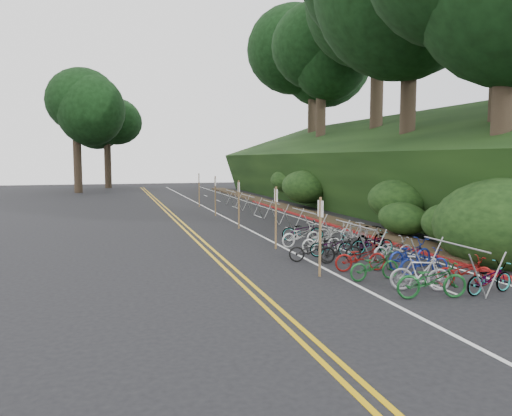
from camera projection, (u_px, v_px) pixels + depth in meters
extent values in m
plane|color=black|center=(309.00, 279.00, 15.04)|extent=(120.00, 120.00, 0.00)
cube|color=gold|center=(189.00, 234.00, 23.99)|extent=(0.12, 80.00, 0.01)
cube|color=gold|center=(195.00, 233.00, 24.08)|extent=(0.12, 80.00, 0.01)
cube|color=silver|center=(252.00, 231.00, 24.87)|extent=(0.12, 80.00, 0.01)
cube|color=silver|center=(329.00, 228.00, 26.04)|extent=(0.12, 80.00, 0.01)
cube|color=silver|center=(439.00, 287.00, 13.99)|extent=(0.10, 1.60, 0.01)
cube|color=silver|center=(344.00, 250.00, 19.72)|extent=(0.10, 1.60, 0.01)
cube|color=silver|center=(291.00, 229.00, 25.45)|extent=(0.10, 1.60, 0.01)
cube|color=silver|center=(258.00, 216.00, 31.19)|extent=(0.10, 1.60, 0.01)
cube|color=silver|center=(235.00, 207.00, 36.92)|extent=(0.10, 1.60, 0.01)
cube|color=silver|center=(218.00, 201.00, 42.65)|extent=(0.10, 1.60, 0.01)
cube|color=silver|center=(206.00, 196.00, 48.38)|extent=(0.10, 1.60, 0.01)
cube|color=maroon|center=(322.00, 222.00, 28.08)|extent=(0.25, 28.00, 0.10)
cube|color=black|center=(362.00, 169.00, 39.53)|extent=(12.32, 44.00, 9.11)
cube|color=#382819|center=(277.00, 205.00, 37.83)|extent=(1.40, 44.00, 0.16)
ellipsoid|color=#284C19|center=(449.00, 223.00, 19.80)|extent=(2.00, 2.80, 1.60)
ellipsoid|color=#284C19|center=(398.00, 200.00, 24.75)|extent=(2.60, 3.64, 2.08)
ellipsoid|color=#284C19|center=(362.00, 185.00, 30.77)|extent=(2.20, 3.08, 1.76)
ellipsoid|color=#284C19|center=(304.00, 187.00, 36.16)|extent=(3.00, 4.20, 2.40)
ellipsoid|color=#284C19|center=(286.00, 181.00, 42.07)|extent=(2.40, 3.36, 1.92)
ellipsoid|color=#284C19|center=(284.00, 171.00, 46.19)|extent=(2.80, 3.92, 2.24)
ellipsoid|color=#284C19|center=(402.00, 218.00, 22.63)|extent=(1.80, 2.52, 1.44)
ellipsoid|color=#284C19|center=(345.00, 173.00, 34.76)|extent=(3.20, 4.48, 2.56)
cylinder|color=#2D2319|center=(501.00, 139.00, 20.11)|extent=(0.84, 0.84, 6.41)
cylinder|color=#2D2319|center=(499.00, 92.00, 23.44)|extent=(0.92, 0.92, 7.88)
cylinder|color=#2D2319|center=(408.00, 114.00, 28.95)|extent=(0.89, 0.89, 7.39)
cylinder|color=#2D2319|center=(376.00, 108.00, 37.17)|extent=(0.95, 0.95, 8.38)
cylinder|color=#2D2319|center=(321.00, 129.00, 44.64)|extent=(0.87, 0.87, 6.90)
ellipsoid|color=black|center=(321.00, 58.00, 44.03)|extent=(9.20, 9.20, 8.74)
cylinder|color=#2D2319|center=(312.00, 122.00, 52.86)|extent=(0.92, 0.92, 7.88)
ellipsoid|color=black|center=(313.00, 52.00, 52.15)|extent=(10.95, 10.95, 10.40)
cylinder|color=#2D2319|center=(78.00, 162.00, 52.35)|extent=(0.84, 0.84, 6.41)
ellipsoid|color=black|center=(76.00, 106.00, 51.77)|extent=(8.76, 8.76, 8.32)
cylinder|color=#2D2319|center=(108.00, 164.00, 60.85)|extent=(0.82, 0.82, 5.91)
ellipsoid|color=black|center=(107.00, 120.00, 60.33)|extent=(7.67, 7.67, 7.28)
cylinder|color=gray|center=(455.00, 244.00, 13.95)|extent=(0.05, 2.76, 0.05)
cylinder|color=gray|center=(478.00, 277.00, 12.71)|extent=(0.61, 0.04, 1.20)
cylinder|color=gray|center=(496.00, 275.00, 12.87)|extent=(0.61, 0.04, 1.20)
cylinder|color=gray|center=(418.00, 258.00, 15.15)|extent=(0.61, 0.04, 1.20)
cylinder|color=gray|center=(434.00, 256.00, 15.31)|extent=(0.61, 0.04, 1.20)
cylinder|color=gray|center=(354.00, 225.00, 18.62)|extent=(0.05, 3.00, 0.05)
cylinder|color=gray|center=(365.00, 246.00, 17.27)|extent=(0.58, 0.04, 1.13)
cylinder|color=gray|center=(379.00, 246.00, 17.42)|extent=(0.58, 0.04, 1.13)
cylinder|color=gray|center=(331.00, 235.00, 19.94)|extent=(0.58, 0.04, 1.13)
cylinder|color=gray|center=(343.00, 234.00, 20.10)|extent=(0.58, 0.04, 1.13)
cylinder|color=gray|center=(304.00, 211.00, 23.40)|extent=(0.05, 3.00, 0.05)
cylinder|color=gray|center=(310.00, 227.00, 22.04)|extent=(0.58, 0.04, 1.13)
cylinder|color=gray|center=(321.00, 227.00, 22.20)|extent=(0.58, 0.04, 1.13)
cylinder|color=gray|center=(288.00, 220.00, 24.72)|extent=(0.58, 0.04, 1.13)
cylinder|color=gray|center=(299.00, 219.00, 24.87)|extent=(0.58, 0.04, 1.13)
cylinder|color=gray|center=(271.00, 202.00, 28.18)|extent=(0.05, 3.00, 0.05)
cylinder|color=gray|center=(274.00, 215.00, 26.82)|extent=(0.58, 0.04, 1.13)
cylinder|color=gray|center=(284.00, 215.00, 26.98)|extent=(0.58, 0.04, 1.13)
cylinder|color=gray|center=(259.00, 210.00, 29.50)|extent=(0.58, 0.04, 1.13)
cylinder|color=gray|center=(268.00, 210.00, 29.65)|extent=(0.58, 0.04, 1.13)
cylinder|color=gray|center=(248.00, 196.00, 32.96)|extent=(0.05, 3.00, 0.05)
cylinder|color=gray|center=(249.00, 206.00, 31.60)|extent=(0.58, 0.04, 1.13)
cylinder|color=gray|center=(258.00, 206.00, 31.75)|extent=(0.58, 0.04, 1.13)
cylinder|color=gray|center=(239.00, 203.00, 34.27)|extent=(0.58, 0.04, 1.13)
cylinder|color=gray|center=(246.00, 203.00, 34.43)|extent=(0.58, 0.04, 1.13)
cylinder|color=gray|center=(231.00, 191.00, 37.73)|extent=(0.05, 3.00, 0.05)
cylinder|color=gray|center=(231.00, 200.00, 36.37)|extent=(0.58, 0.04, 1.13)
cylinder|color=gray|center=(239.00, 200.00, 36.53)|extent=(0.58, 0.04, 1.13)
cylinder|color=gray|center=(223.00, 197.00, 39.05)|extent=(0.58, 0.04, 1.13)
cylinder|color=gray|center=(230.00, 197.00, 39.21)|extent=(0.58, 0.04, 1.13)
cylinder|color=brown|center=(320.00, 237.00, 15.20)|extent=(0.08, 0.08, 2.44)
cube|color=silver|center=(320.00, 209.00, 15.11)|extent=(0.02, 0.40, 0.50)
cylinder|color=brown|center=(276.00, 218.00, 19.86)|extent=(0.08, 0.08, 2.50)
cube|color=silver|center=(276.00, 195.00, 19.77)|extent=(0.02, 0.40, 0.50)
cylinder|color=brown|center=(239.00, 205.00, 25.59)|extent=(0.08, 0.08, 2.50)
cube|color=silver|center=(239.00, 187.00, 25.50)|extent=(0.02, 0.40, 0.50)
cylinder|color=brown|center=(215.00, 196.00, 31.32)|extent=(0.08, 0.08, 2.50)
cube|color=silver|center=(215.00, 182.00, 31.23)|extent=(0.02, 0.40, 0.50)
cylinder|color=brown|center=(199.00, 190.00, 37.06)|extent=(0.08, 0.08, 2.50)
cube|color=silver|center=(199.00, 178.00, 36.97)|extent=(0.02, 0.40, 0.50)
imported|color=black|center=(312.00, 250.00, 17.38)|extent=(1.08, 1.71, 0.85)
imported|color=#144C1E|center=(432.00, 280.00, 12.86)|extent=(0.98, 1.96, 0.99)
imported|color=slate|center=(489.00, 278.00, 13.31)|extent=(0.80, 1.68, 0.85)
imported|color=#9E9EA3|center=(420.00, 273.00, 13.60)|extent=(1.03, 1.68, 0.98)
imported|color=maroon|center=(464.00, 271.00, 14.11)|extent=(0.92, 1.74, 0.87)
imported|color=#144C1E|center=(374.00, 266.00, 14.81)|extent=(0.73, 1.72, 0.88)
imported|color=navy|center=(424.00, 262.00, 15.46)|extent=(0.71, 1.63, 0.83)
imported|color=maroon|center=(360.00, 257.00, 16.00)|extent=(0.76, 1.76, 0.90)
imported|color=navy|center=(410.00, 254.00, 16.38)|extent=(1.08, 1.98, 0.99)
imported|color=black|center=(340.00, 250.00, 17.20)|extent=(0.59, 1.60, 0.94)
imported|color=#9E9EA3|center=(393.00, 249.00, 17.64)|extent=(0.70, 1.68, 0.86)
imported|color=slate|center=(331.00, 246.00, 18.33)|extent=(0.86, 1.68, 0.84)
imported|color=slate|center=(372.00, 243.00, 18.78)|extent=(0.71, 1.73, 0.89)
imported|color=beige|center=(321.00, 241.00, 19.23)|extent=(0.68, 1.68, 0.86)
imported|color=slate|center=(371.00, 237.00, 19.82)|extent=(0.93, 1.65, 0.96)
imported|color=beige|center=(301.00, 235.00, 20.45)|extent=(0.98, 1.89, 0.95)
imported|color=#9E9EA3|center=(355.00, 233.00, 20.96)|extent=(1.01, 1.65, 0.96)
imported|color=slate|center=(303.00, 231.00, 21.74)|extent=(1.12, 1.91, 0.95)
imported|color=beige|center=(335.00, 231.00, 22.00)|extent=(0.63, 1.62, 0.84)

